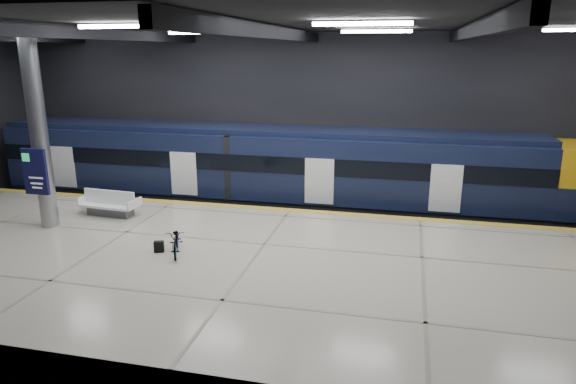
% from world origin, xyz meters
% --- Properties ---
extents(ground, '(30.00, 30.00, 0.00)m').
position_xyz_m(ground, '(0.00, 0.00, 0.00)').
color(ground, black).
rests_on(ground, ground).
extents(room_shell, '(30.10, 16.10, 8.05)m').
position_xyz_m(room_shell, '(-0.00, 0.00, 5.72)').
color(room_shell, black).
rests_on(room_shell, ground).
extents(platform, '(30.00, 11.00, 1.10)m').
position_xyz_m(platform, '(0.00, -2.50, 0.55)').
color(platform, '#B8B19B').
rests_on(platform, ground).
extents(safety_strip, '(30.00, 0.40, 0.01)m').
position_xyz_m(safety_strip, '(0.00, 2.75, 1.11)').
color(safety_strip, gold).
rests_on(safety_strip, platform).
extents(rails, '(30.00, 1.52, 0.16)m').
position_xyz_m(rails, '(0.00, 5.50, 0.08)').
color(rails, gray).
rests_on(rails, ground).
extents(train, '(29.40, 2.84, 3.79)m').
position_xyz_m(train, '(-0.27, 5.50, 2.06)').
color(train, black).
rests_on(train, ground).
extents(bench, '(2.31, 1.10, 0.99)m').
position_xyz_m(bench, '(-6.56, 0.59, 1.45)').
color(bench, '#595B60').
rests_on(bench, platform).
extents(bicycle, '(1.14, 1.71, 0.85)m').
position_xyz_m(bicycle, '(-2.44, -2.40, 1.52)').
color(bicycle, '#99999E').
rests_on(bicycle, platform).
extents(pannier_bag, '(0.34, 0.27, 0.35)m').
position_xyz_m(pannier_bag, '(-3.04, -2.40, 1.28)').
color(pannier_bag, black).
rests_on(pannier_bag, platform).
extents(info_column, '(0.90, 0.78, 6.90)m').
position_xyz_m(info_column, '(-8.00, -1.03, 4.46)').
color(info_column, '#9EA0A5').
rests_on(info_column, platform).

